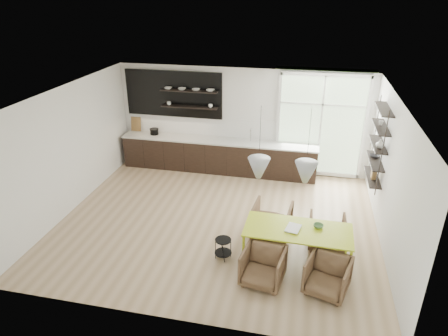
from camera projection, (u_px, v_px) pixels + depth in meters
room at (252, 146)px, 9.32m from camera, size 7.02×6.01×2.91m
kitchen_run at (215, 151)px, 11.34m from camera, size 5.54×0.69×2.75m
right_shelving at (378, 147)px, 8.77m from camera, size 0.26×1.22×1.90m
dining_table at (298, 231)px, 7.49m from camera, size 2.02×0.95×0.73m
armchair_back_left at (272, 220)px, 8.42m from camera, size 0.86×0.88×0.74m
armchair_back_right at (327, 232)px, 8.09m from camera, size 0.72×0.74×0.67m
armchair_front_left at (263, 266)px, 7.09m from camera, size 0.82×0.84×0.67m
armchair_front_right at (327, 276)px, 6.87m from camera, size 0.88×0.89×0.66m
wire_stool at (223, 246)px, 7.75m from camera, size 0.34×0.34×0.43m
table_book at (287, 227)px, 7.51m from camera, size 0.32×0.39×0.03m
table_bowl at (318, 226)px, 7.51m from camera, size 0.23×0.23×0.06m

